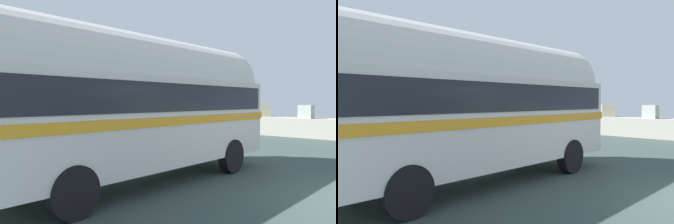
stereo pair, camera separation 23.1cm
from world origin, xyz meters
The scene contains 1 object.
vintage_coach centered at (-5.09, -2.25, 2.05)m, with size 2.69×8.66×3.70m.
Camera 1 is at (1.23, -7.93, 2.06)m, focal length 36.35 mm.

